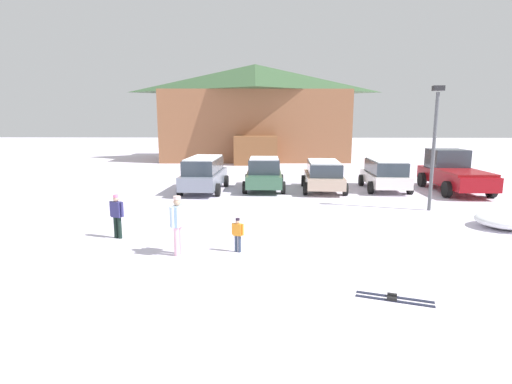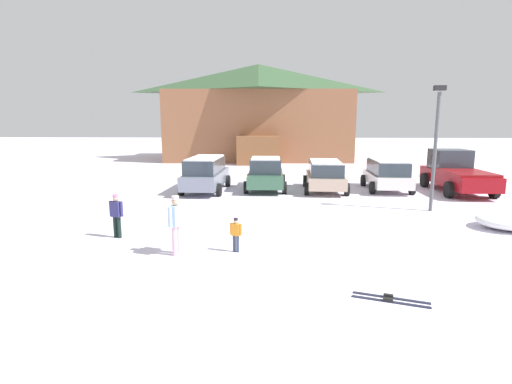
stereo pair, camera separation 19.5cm
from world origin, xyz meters
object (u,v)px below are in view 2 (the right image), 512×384
Objects in this scene: pair_of_skis at (390,299)px; skier_child_in_orange_jacket at (236,233)px; pickup_truck at (456,173)px; lamp_post at (436,141)px; parked_grey_wagon at (206,173)px; parked_beige_suv at (325,175)px; plowed_snow_pile at (512,221)px; ski_lodge at (258,112)px; parked_green_coupe at (266,174)px; skier_teen_in_navy_coat at (116,213)px; parked_white_suv at (387,174)px; skier_adult_in_blue_parka at (176,222)px.

skier_child_in_orange_jacket is at bearing 139.31° from pair_of_skis.
pickup_truck is 1.07× the size of lamp_post.
parked_grey_wagon reaches higher than parked_beige_suv.
parked_grey_wagon is 2.04× the size of plowed_snow_pile.
plowed_snow_pile is (-1.37, -7.45, -0.71)m from pickup_truck.
plowed_snow_pile is (9.53, -25.48, -4.24)m from ski_lodge.
pair_of_skis is 8.23m from plowed_snow_pile.
pickup_truck is at bearing -1.44° from parked_green_coupe.
parked_beige_suv is at bearing 48.86° from skier_teen_in_navy_coat.
parked_green_coupe is 9.98m from pickup_truck.
lamp_post is (3.75, -4.64, 2.00)m from parked_beige_suv.
parked_white_suv reaches higher than skier_child_in_orange_jacket.
lamp_post is at bearing 35.96° from skier_child_in_orange_jacket.
skier_adult_in_blue_parka is (-1.63, -0.28, 0.38)m from skier_child_in_orange_jacket.
parked_green_coupe is 10.52m from skier_child_in_orange_jacket.
pickup_truck is 3.24× the size of skier_adult_in_blue_parka.
parked_grey_wagon is 10.22m from skier_adult_in_blue_parka.
skier_child_in_orange_jacket is (-10.69, -10.24, -0.43)m from pickup_truck.
pickup_truck is at bearing 31.56° from skier_teen_in_navy_coat.
parked_grey_wagon is 3.22m from parked_green_coupe.
parked_grey_wagon is at bearing -177.73° from parked_beige_suv.
plowed_snow_pile is at bearing 16.67° from skier_child_in_orange_jacket.
pair_of_skis is (3.47, -2.99, -0.54)m from skier_child_in_orange_jacket.
pickup_truck is 14.81m from skier_child_in_orange_jacket.
parked_white_suv is 0.83× the size of lamp_post.
skier_adult_in_blue_parka is at bearing -147.90° from lamp_post.
parked_white_suv is at bearing -67.35° from ski_lodge.
skier_teen_in_navy_coat is 13.32m from plowed_snow_pile.
pickup_truck is at bearing -4.32° from parked_white_suv.
ski_lodge reaches higher than plowed_snow_pile.
ski_lodge is at bearing 121.16° from pickup_truck.
parked_green_coupe reaches higher than plowed_snow_pile.
skier_child_in_orange_jacket is at bearing -110.82° from parked_beige_suv.
parked_beige_suv is at bearing 128.94° from lamp_post.
pair_of_skis is (-3.73, -13.49, -0.87)m from parked_white_suv.
parked_grey_wagon is at bearing -176.51° from parked_white_suv.
parked_green_coupe is 2.77× the size of pair_of_skis.
skier_child_in_orange_jacket is 0.20× the size of lamp_post.
pickup_truck is at bearing 43.76° from skier_child_in_orange_jacket.
parked_green_coupe is (0.93, -17.78, -3.66)m from ski_lodge.
skier_teen_in_navy_coat is 0.59× the size of plowed_snow_pile.
plowed_snow_pile is at bearing -69.48° from ski_lodge.
parked_green_coupe is 1.00× the size of parked_beige_suv.
parked_green_coupe reaches higher than parked_white_suv.
parked_beige_suv is 2.61× the size of skier_adult_in_blue_parka.
parked_white_suv reaches higher than skier_teen_in_navy_coat.
ski_lodge is at bearing 110.52° from plowed_snow_pile.
parked_green_coupe is 1.84× the size of plowed_snow_pile.
ski_lodge is 18.83m from parked_grey_wagon.
parked_green_coupe is 11.02m from skier_adult_in_blue_parka.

